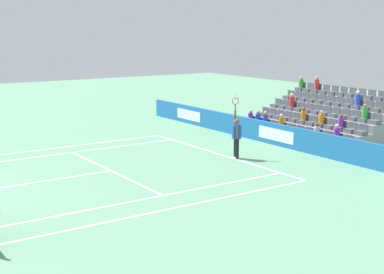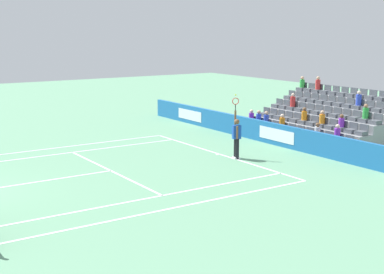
{
  "view_description": "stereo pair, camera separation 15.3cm",
  "coord_description": "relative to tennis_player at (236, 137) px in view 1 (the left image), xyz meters",
  "views": [
    {
      "loc": [
        -19.92,
        3.05,
        5.65
      ],
      "look_at": [
        -0.55,
        -10.0,
        1.1
      ],
      "focal_mm": 51.83,
      "sensor_mm": 36.0,
      "label": 1
    },
    {
      "loc": [
        -20.01,
        2.92,
        5.65
      ],
      "look_at": [
        -0.55,
        -10.0,
        1.1
      ],
      "focal_mm": 51.83,
      "sensor_mm": 36.0,
      "label": 2
    }
  ],
  "objects": [
    {
      "name": "line_singles_sideline_left",
      "position": [
        5.21,
        6.06,
        -0.99
      ],
      "size": [
        0.1,
        11.89,
        0.01
      ],
      "primitive_type": "cube",
      "color": "white",
      "rests_on": "ground"
    },
    {
      "name": "tennis_player",
      "position": [
        0.0,
        0.0,
        0.0
      ],
      "size": [
        0.51,
        0.43,
        2.85
      ],
      "color": "black",
      "rests_on": "ground"
    },
    {
      "name": "line_centre_mark",
      "position": [
        1.1,
        0.21,
        -0.99
      ],
      "size": [
        0.1,
        0.2,
        0.01
      ],
      "primitive_type": "cube",
      "color": "white",
      "rests_on": "ground"
    },
    {
      "name": "stadium_stand",
      "position": [
        1.1,
        -7.01,
        -0.18
      ],
      "size": [
        7.44,
        4.75,
        3.04
      ],
      "color": "gray",
      "rests_on": "ground"
    },
    {
      "name": "line_doubles_sideline_left",
      "position": [
        6.58,
        6.06,
        -0.99
      ],
      "size": [
        0.1,
        11.89,
        0.01
      ],
      "primitive_type": "cube",
      "color": "white",
      "rests_on": "ground"
    },
    {
      "name": "line_centre_service",
      "position": [
        1.1,
        8.8,
        -0.99
      ],
      "size": [
        0.1,
        6.4,
        0.01
      ],
      "primitive_type": "cube",
      "color": "white",
      "rests_on": "ground"
    },
    {
      "name": "sponsor_barrier",
      "position": [
        1.1,
        -3.46,
        -0.45
      ],
      "size": [
        23.3,
        0.22,
        1.08
      ],
      "color": "#1E66AD",
      "rests_on": "ground"
    },
    {
      "name": "line_doubles_sideline_right",
      "position": [
        -4.39,
        6.06,
        -0.99
      ],
      "size": [
        0.1,
        11.89,
        0.01
      ],
      "primitive_type": "cube",
      "color": "white",
      "rests_on": "ground"
    },
    {
      "name": "line_singles_sideline_right",
      "position": [
        -3.02,
        6.06,
        -0.99
      ],
      "size": [
        0.1,
        11.89,
        0.01
      ],
      "primitive_type": "cube",
      "color": "white",
      "rests_on": "ground"
    },
    {
      "name": "line_service",
      "position": [
        1.1,
        5.6,
        -0.99
      ],
      "size": [
        8.23,
        0.1,
        0.01
      ],
      "primitive_type": "cube",
      "color": "white",
      "rests_on": "ground"
    },
    {
      "name": "line_baseline",
      "position": [
        1.1,
        0.11,
        -0.99
      ],
      "size": [
        10.97,
        0.1,
        0.01
      ],
      "primitive_type": "cube",
      "color": "white",
      "rests_on": "ground"
    }
  ]
}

